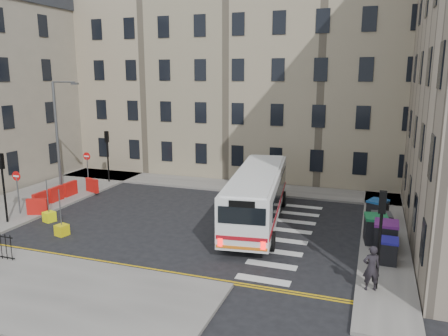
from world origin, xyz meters
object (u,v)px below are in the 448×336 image
Objects in this scene: streetlamp at (57,137)px; bollard_yellow at (49,217)px; wheelie_bin_b at (386,236)px; bollard_chevron at (62,230)px; wheelie_bin_e at (377,210)px; wheelie_bin_a at (388,251)px; bus at (257,194)px; wheelie_bin_d at (381,225)px; wheelie_bin_c at (376,229)px; pedestrian at (371,268)px.

streetlamp is 13.57× the size of bollard_yellow.
bollard_chevron is at bearing -167.58° from wheelie_bin_b.
wheelie_bin_a is at bearing -63.28° from wheelie_bin_e.
bus reaches higher than wheelie_bin_d.
wheelie_bin_a is 0.79× the size of wheelie_bin_c.
wheelie_bin_b is 1.12× the size of wheelie_bin_d.
wheelie_bin_c is 2.39× the size of bollard_yellow.
wheelie_bin_a is at bearing 5.92° from bollard_chevron.
pedestrian is at bearing -53.36° from bus.
wheelie_bin_e is (-0.20, 2.62, -0.00)m from wheelie_bin_d.
wheelie_bin_b is 17.07m from bollard_chevron.
wheelie_bin_d is 17.33m from bollard_chevron.
wheelie_bin_e reaches higher than wheelie_bin_a.
wheelie_bin_d is (0.28, 1.00, -0.08)m from wheelie_bin_c.
wheelie_bin_a is 0.60× the size of pedestrian.
streetlamp is at bearing 173.15° from wheelie_bin_b.
streetlamp is at bearing 129.24° from bollard_chevron.
wheelie_bin_a reaches higher than bollard_chevron.
bus is at bearing 29.54° from bollard_chevron.
streetlamp is 5.60× the size of wheelie_bin_e.
streetlamp is 22.94m from pedestrian.
wheelie_bin_a is 3.41m from wheelie_bin_d.
wheelie_bin_a is at bearing -34.68° from bus.
bollard_chevron is at bearing -132.29° from wheelie_bin_e.
streetlamp is 6.35× the size of wheelie_bin_d.
bollard_chevron is at bearing -169.35° from wheelie_bin_d.
wheelie_bin_a is at bearing 0.31° from bollard_yellow.
bollard_chevron is at bearing -22.44° from pedestrian.
streetlamp reaches higher than bus.
wheelie_bin_d is 19.13m from bollard_yellow.
wheelie_bin_c is at bearing -69.01° from wheelie_bin_e.
wheelie_bin_e is 0.77× the size of pedestrian.
bus is 9.37m from pedestrian.
wheelie_bin_e reaches higher than bollard_yellow.
bus reaches higher than bollard_chevron.
wheelie_bin_d is (21.80, -1.29, -3.54)m from streetlamp.
wheelie_bin_e is 9.03m from pedestrian.
wheelie_bin_d is 2.14× the size of bollard_chevron.
wheelie_bin_b is 1.00× the size of wheelie_bin_c.
wheelie_bin_d is at bearing -9.96° from bus.
wheelie_bin_d is at bearing 10.56° from bollard_yellow.
wheelie_bin_c is at bearing -6.06° from streetlamp.
wheelie_bin_d is at bearing -63.36° from wheelie_bin_e.
bus reaches higher than wheelie_bin_b.
bollard_chevron is (-9.61, -5.44, -1.47)m from bus.
bus is 6.84m from wheelie_bin_c.
bus is at bearing 164.55° from wheelie_bin_b.
pedestrian is at bearing -69.14° from wheelie_bin_e.
wheelie_bin_c is (-0.48, 0.84, -0.00)m from wheelie_bin_b.
wheelie_bin_a is at bearing -120.92° from pedestrian.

